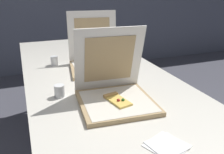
# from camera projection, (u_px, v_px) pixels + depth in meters

# --- Properties ---
(table) EXTENTS (0.92, 2.40, 0.74)m
(table) POSITION_uv_depth(u_px,v_px,m) (99.00, 83.00, 1.60)
(table) COLOR silver
(table) RESTS_ON ground
(pizza_box_front) EXTENTS (0.39, 0.39, 0.37)m
(pizza_box_front) POSITION_uv_depth(u_px,v_px,m) (115.00, 92.00, 1.23)
(pizza_box_front) COLOR tan
(pizza_box_front) RESTS_ON table
(pizza_box_middle) EXTENTS (0.42, 0.45, 0.38)m
(pizza_box_middle) POSITION_uv_depth(u_px,v_px,m) (96.00, 60.00, 1.73)
(pizza_box_middle) COLOR tan
(pizza_box_middle) RESTS_ON table
(cup_white_near_center) EXTENTS (0.05, 0.05, 0.07)m
(cup_white_near_center) POSITION_uv_depth(u_px,v_px,m) (59.00, 91.00, 1.29)
(cup_white_near_center) COLOR white
(cup_white_near_center) RESTS_ON table
(cup_white_far) EXTENTS (0.05, 0.05, 0.07)m
(cup_white_far) POSITION_uv_depth(u_px,v_px,m) (54.00, 61.00, 1.80)
(cup_white_far) COLOR white
(cup_white_far) RESTS_ON table
(napkin_pile) EXTENTS (0.18, 0.18, 0.01)m
(napkin_pile) POSITION_uv_depth(u_px,v_px,m) (167.00, 146.00, 0.91)
(napkin_pile) COLOR white
(napkin_pile) RESTS_ON table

